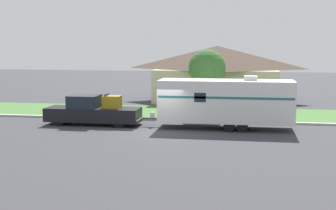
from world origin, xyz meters
TOP-DOWN VIEW (x-y plane):
  - ground_plane at (0.00, 0.00)m, footprint 120.00×120.00m
  - curb_strip at (0.00, 3.75)m, footprint 80.00×0.30m
  - lawn_strip at (0.00, 7.40)m, footprint 80.00×7.00m
  - house_across_street at (2.30, 15.64)m, footprint 11.65×8.07m
  - pickup_truck at (-4.86, 1.50)m, footprint 6.24×1.94m
  - travel_trailer at (3.77, 1.50)m, footprint 9.39×2.42m
  - mailbox at (2.60, 4.72)m, footprint 0.48×0.20m
  - tree_in_yard at (2.19, 6.12)m, footprint 2.67×2.67m

SIDE VIEW (x-z plane):
  - ground_plane at x=0.00m, z-range 0.00..0.00m
  - lawn_strip at x=0.00m, z-range 0.00..0.03m
  - curb_strip at x=0.00m, z-range 0.00..0.14m
  - pickup_truck at x=-4.86m, z-range -0.16..1.88m
  - mailbox at x=2.60m, z-range 0.37..1.79m
  - travel_trailer at x=3.77m, z-range 0.08..3.39m
  - house_across_street at x=2.30m, z-range 0.09..5.12m
  - tree_in_yard at x=2.19m, z-range 1.07..5.92m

